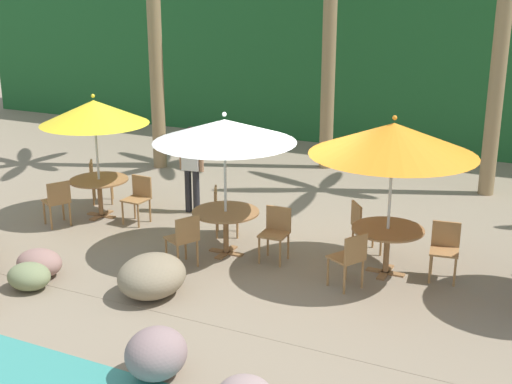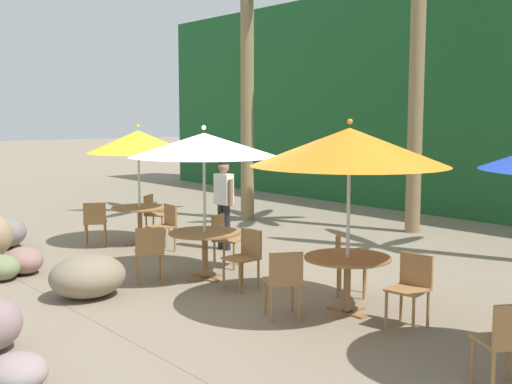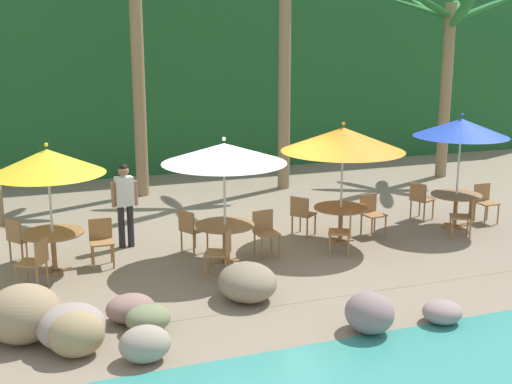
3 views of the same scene
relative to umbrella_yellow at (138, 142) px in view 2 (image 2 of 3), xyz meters
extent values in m
plane|color=gray|center=(3.86, -0.25, -2.02)|extent=(120.00, 120.00, 0.00)
cube|color=gray|center=(3.86, -0.25, -2.01)|extent=(18.00, 5.20, 0.01)
ellipsoid|color=slate|center=(-1.39, -2.22, -1.71)|extent=(1.10, 0.90, 0.62)
ellipsoid|color=#936D65|center=(0.90, -2.63, -1.80)|extent=(0.73, 0.60, 0.43)
ellipsoid|color=#84755D|center=(2.82, -2.43, -1.72)|extent=(0.94, 1.07, 0.60)
ellipsoid|color=#768057|center=(1.08, -3.04, -1.82)|extent=(0.66, 0.56, 0.39)
ellipsoid|color=gray|center=(5.23, -4.27, -1.85)|extent=(0.60, 0.56, 0.34)
cylinder|color=silver|center=(0.00, 0.00, -0.96)|extent=(0.04, 0.04, 2.12)
cone|color=yellow|center=(0.00, 0.00, 0.00)|extent=(2.00, 2.00, 0.44)
sphere|color=yellow|center=(0.00, 0.00, 0.30)|extent=(0.07, 0.07, 0.07)
cube|color=olive|center=(0.00, 0.00, -2.00)|extent=(0.60, 0.12, 0.03)
cube|color=olive|center=(0.00, 0.00, -2.00)|extent=(0.12, 0.60, 0.03)
cylinder|color=olive|center=(0.00, 0.00, -1.65)|extent=(0.09, 0.09, 0.71)
cylinder|color=olive|center=(0.00, 0.00, -1.29)|extent=(1.10, 1.10, 0.03)
cylinder|color=#9E7042|center=(1.02, -0.22, -1.79)|extent=(0.04, 0.04, 0.45)
cylinder|color=#9E7042|center=(0.66, -0.21, -1.79)|extent=(0.04, 0.04, 0.45)
cylinder|color=#9E7042|center=(1.03, 0.14, -1.79)|extent=(0.04, 0.04, 0.45)
cylinder|color=#9E7042|center=(0.68, 0.15, -1.79)|extent=(0.04, 0.04, 0.45)
cube|color=#9E7042|center=(0.85, -0.03, -1.55)|extent=(0.44, 0.44, 0.03)
cube|color=#9E7042|center=(0.86, 0.17, -1.36)|extent=(0.42, 0.05, 0.42)
cylinder|color=#9E7042|center=(-0.44, 0.94, -1.79)|extent=(0.04, 0.04, 0.45)
cylinder|color=#9E7042|center=(-0.24, 0.65, -1.79)|extent=(0.04, 0.04, 0.45)
cylinder|color=#9E7042|center=(-0.74, 0.74, -1.79)|extent=(0.04, 0.04, 0.45)
cylinder|color=#9E7042|center=(-0.53, 0.45, -1.79)|extent=(0.04, 0.04, 0.45)
cube|color=#9E7042|center=(-0.49, 0.70, -1.55)|extent=(0.59, 0.59, 0.03)
cube|color=#9E7042|center=(-0.65, 0.58, -1.36)|extent=(0.27, 0.36, 0.42)
cylinder|color=#9E7042|center=(-0.66, -0.81, -1.79)|extent=(0.04, 0.04, 0.45)
cylinder|color=#9E7042|center=(-0.48, -0.50, -1.79)|extent=(0.04, 0.04, 0.45)
cylinder|color=#9E7042|center=(-0.34, -0.99, -1.79)|extent=(0.04, 0.04, 0.45)
cylinder|color=#9E7042|center=(-0.17, -0.67, -1.79)|extent=(0.04, 0.04, 0.45)
cube|color=#9E7042|center=(-0.41, -0.74, -1.55)|extent=(0.57, 0.57, 0.03)
cube|color=#9E7042|center=(-0.24, -0.84, -1.36)|extent=(0.24, 0.38, 0.42)
cylinder|color=silver|center=(3.03, -0.59, -0.93)|extent=(0.04, 0.04, 2.18)
cone|color=white|center=(3.03, -0.59, 0.06)|extent=(2.29, 2.29, 0.36)
sphere|color=white|center=(3.03, -0.59, 0.32)|extent=(0.07, 0.07, 0.07)
cube|color=olive|center=(3.03, -0.59, -2.00)|extent=(0.60, 0.12, 0.03)
cube|color=olive|center=(3.03, -0.59, -2.00)|extent=(0.12, 0.60, 0.03)
cylinder|color=olive|center=(3.03, -0.59, -1.65)|extent=(0.09, 0.09, 0.71)
cylinder|color=olive|center=(3.03, -0.59, -1.29)|extent=(1.10, 1.10, 0.03)
cylinder|color=#9E7042|center=(4.07, -0.72, -1.79)|extent=(0.04, 0.04, 0.45)
cylinder|color=#9E7042|center=(3.71, -0.74, -1.79)|extent=(0.04, 0.04, 0.45)
cylinder|color=#9E7042|center=(4.05, -0.37, -1.79)|extent=(0.04, 0.04, 0.45)
cylinder|color=#9E7042|center=(3.69, -0.38, -1.79)|extent=(0.04, 0.04, 0.45)
cube|color=#9E7042|center=(3.88, -0.55, -1.55)|extent=(0.44, 0.44, 0.03)
cube|color=#9E7042|center=(3.87, -0.35, -1.36)|extent=(0.42, 0.05, 0.42)
cylinder|color=#9E7042|center=(2.73, 0.41, -1.79)|extent=(0.04, 0.04, 0.45)
cylinder|color=#9E7042|center=(2.89, 0.09, -1.79)|extent=(0.04, 0.04, 0.45)
cylinder|color=#9E7042|center=(2.41, 0.25, -1.79)|extent=(0.04, 0.04, 0.45)
cylinder|color=#9E7042|center=(2.57, -0.07, -1.79)|extent=(0.04, 0.04, 0.45)
cube|color=#9E7042|center=(2.65, 0.17, -1.55)|extent=(0.56, 0.56, 0.03)
cube|color=#9E7042|center=(2.47, 0.08, -1.36)|extent=(0.22, 0.39, 0.42)
cylinder|color=#9E7042|center=(2.40, -1.42, -1.79)|extent=(0.04, 0.04, 0.45)
cylinder|color=#9E7042|center=(2.57, -1.11, -1.79)|extent=(0.04, 0.04, 0.45)
cylinder|color=#9E7042|center=(2.72, -1.59, -1.79)|extent=(0.04, 0.04, 0.45)
cylinder|color=#9E7042|center=(2.88, -1.27, -1.79)|extent=(0.04, 0.04, 0.45)
cube|color=#9E7042|center=(2.64, -1.35, -1.55)|extent=(0.56, 0.56, 0.03)
cube|color=#9E7042|center=(2.82, -1.44, -1.36)|extent=(0.22, 0.39, 0.42)
cylinder|color=silver|center=(5.63, -0.22, -0.90)|extent=(0.04, 0.04, 2.23)
cone|color=orange|center=(5.63, -0.22, 0.11)|extent=(2.48, 2.48, 0.47)
sphere|color=orange|center=(5.63, -0.22, 0.42)|extent=(0.07, 0.07, 0.07)
cube|color=olive|center=(5.63, -0.22, -2.00)|extent=(0.60, 0.12, 0.03)
cube|color=olive|center=(5.63, -0.22, -2.00)|extent=(0.12, 0.60, 0.03)
cylinder|color=olive|center=(5.63, -0.22, -1.65)|extent=(0.09, 0.09, 0.71)
cylinder|color=olive|center=(5.63, -0.22, -1.29)|extent=(1.10, 1.10, 0.03)
cylinder|color=#9E7042|center=(6.67, -0.24, -1.79)|extent=(0.04, 0.04, 0.45)
cylinder|color=#9E7042|center=(6.32, -0.29, -1.79)|extent=(0.04, 0.04, 0.45)
cylinder|color=#9E7042|center=(6.62, 0.11, -1.79)|extent=(0.04, 0.04, 0.45)
cylinder|color=#9E7042|center=(6.26, 0.06, -1.79)|extent=(0.04, 0.04, 0.45)
cube|color=#9E7042|center=(6.47, -0.09, -1.55)|extent=(0.48, 0.48, 0.03)
cube|color=#9E7042|center=(6.44, 0.11, -1.36)|extent=(0.42, 0.10, 0.42)
cylinder|color=#9E7042|center=(5.14, 0.71, -1.79)|extent=(0.04, 0.04, 0.45)
cylinder|color=#9E7042|center=(5.36, 0.43, -1.79)|extent=(0.04, 0.04, 0.45)
cylinder|color=#9E7042|center=(4.86, 0.49, -1.79)|extent=(0.04, 0.04, 0.45)
cylinder|color=#9E7042|center=(5.08, 0.21, -1.79)|extent=(0.04, 0.04, 0.45)
cube|color=#9E7042|center=(5.11, 0.46, -1.55)|extent=(0.59, 0.59, 0.03)
cube|color=#9E7042|center=(4.95, 0.34, -1.36)|extent=(0.28, 0.36, 0.42)
cylinder|color=#9E7042|center=(4.98, -1.03, -1.79)|extent=(0.04, 0.04, 0.45)
cylinder|color=#9E7042|center=(5.15, -0.72, -1.79)|extent=(0.04, 0.04, 0.45)
cylinder|color=#9E7042|center=(5.29, -1.20, -1.79)|extent=(0.04, 0.04, 0.45)
cylinder|color=#9E7042|center=(5.46, -0.89, -1.79)|extent=(0.04, 0.04, 0.45)
cube|color=#9E7042|center=(5.22, -0.96, -1.55)|extent=(0.57, 0.57, 0.03)
cube|color=#9E7042|center=(5.39, -1.06, -1.36)|extent=(0.23, 0.39, 0.42)
cylinder|color=#9E7042|center=(7.84, -0.93, -1.79)|extent=(0.04, 0.04, 0.45)
cylinder|color=#9E7042|center=(8.02, -0.62, -1.79)|extent=(0.04, 0.04, 0.45)
cylinder|color=#9E7042|center=(8.15, -1.10, -1.79)|extent=(0.04, 0.04, 0.45)
cube|color=#9E7042|center=(8.08, -0.86, -1.55)|extent=(0.57, 0.57, 0.03)
cylinder|color=olive|center=(-0.98, 3.52, 0.92)|extent=(0.32, 0.32, 5.88)
cylinder|color=olive|center=(2.62, 5.22, 1.29)|extent=(0.32, 0.32, 6.61)
cylinder|color=#232328|center=(1.37, 0.97, -1.59)|extent=(0.13, 0.13, 0.86)
cylinder|color=#232328|center=(1.55, 0.97, -1.59)|extent=(0.13, 0.13, 0.86)
cube|color=white|center=(1.46, 0.97, -0.87)|extent=(0.37, 0.25, 0.58)
cylinder|color=#9E7051|center=(1.24, 0.97, -0.92)|extent=(0.08, 0.08, 0.50)
cylinder|color=#9E7051|center=(1.68, 0.97, -0.92)|extent=(0.08, 0.08, 0.50)
sphere|color=#9E7051|center=(1.46, 0.97, -0.46)|extent=(0.21, 0.21, 0.21)
sphere|color=black|center=(1.46, 0.97, -0.41)|extent=(0.18, 0.18, 0.18)
camera|label=1|loc=(8.08, -9.87, 2.36)|focal=48.20mm
camera|label=2|loc=(10.96, -6.19, 0.49)|focal=44.85mm
camera|label=3|loc=(-0.61, -12.07, 2.24)|focal=47.53mm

